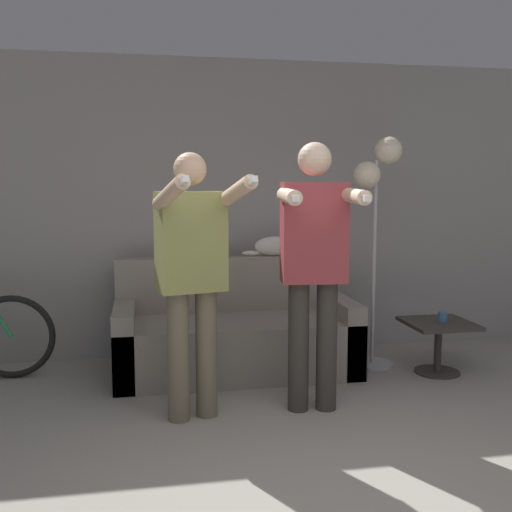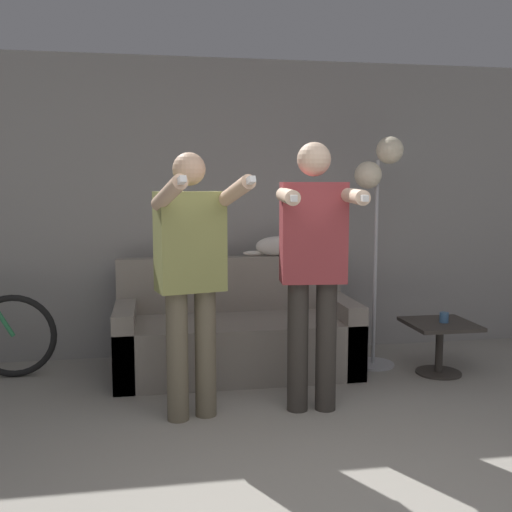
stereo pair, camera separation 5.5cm
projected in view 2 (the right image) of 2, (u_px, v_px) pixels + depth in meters
The scene contains 8 objects.
wall_back at pixel (251, 209), 5.36m from camera, with size 10.00×0.05×2.60m.
couch at pixel (236, 336), 4.86m from camera, with size 1.91×0.84×0.91m.
person_left at pixel (191, 267), 3.78m from camera, with size 0.60×0.74×1.72m.
person_right at pixel (313, 258), 3.91m from camera, with size 0.54×0.71×1.79m.
cat at pixel (277, 246), 5.15m from camera, with size 0.49×0.13×0.19m.
floor_lamp at pixel (378, 189), 4.87m from camera, with size 0.40×0.35×1.90m.
side_table at pixel (440, 336), 4.79m from camera, with size 0.52×0.52×0.42m.
cup at pixel (444, 317), 4.76m from camera, with size 0.07×0.07×0.08m.
Camera 2 is at (-0.87, -2.26, 1.52)m, focal length 42.00 mm.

